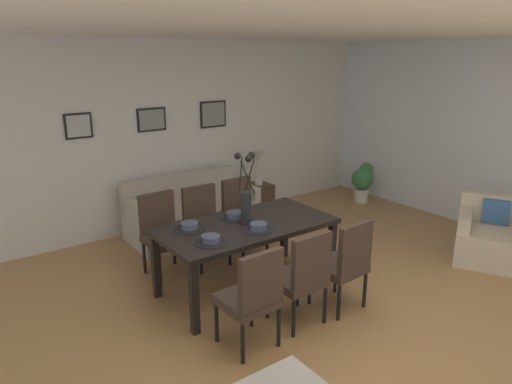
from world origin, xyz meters
name	(u,v)px	position (x,y,z in m)	size (l,w,h in m)	color
ground_plane	(317,325)	(0.00, 0.00, 0.00)	(9.00, 9.00, 0.00)	#A87A47
back_wall_panel	(160,136)	(0.00, 3.25, 1.30)	(9.00, 0.10, 2.60)	silver
side_window_wall	(498,139)	(3.65, 0.40, 1.30)	(0.10, 6.30, 2.60)	white
ceiling_panel	(296,24)	(0.00, 0.40, 2.64)	(9.00, 7.20, 0.08)	white
dining_table	(246,231)	(-0.13, 0.95, 0.66)	(1.80, 0.93, 0.74)	black
dining_chair_near_left	(253,294)	(-0.68, 0.07, 0.51)	(0.46, 0.46, 0.92)	#3D2D23
dining_chair_near_right	(162,230)	(-0.67, 1.83, 0.51)	(0.46, 0.46, 0.92)	#3D2D23
dining_chair_far_left	(302,274)	(-0.11, 0.10, 0.51)	(0.44, 0.44, 0.92)	#3D2D23
dining_chair_far_right	(204,221)	(-0.15, 1.80, 0.51)	(0.45, 0.45, 0.92)	#3D2D23
dining_chair_mid_left	(345,261)	(0.40, 0.07, 0.51)	(0.46, 0.46, 0.92)	#3D2D23
dining_chair_mid_right	(242,212)	(0.41, 1.83, 0.51)	(0.46, 0.46, 0.92)	#3D2D23
centerpiece_vase	(246,197)	(-0.13, 0.95, 1.02)	(0.21, 0.23, 0.73)	#232326
placemat_near_left	(211,242)	(-0.67, 0.74, 0.74)	(0.32, 0.32, 0.01)	black
bowl_near_left	(211,238)	(-0.67, 0.74, 0.78)	(0.17, 0.17, 0.07)	#475166
placemat_near_right	(190,229)	(-0.67, 1.16, 0.74)	(0.32, 0.32, 0.01)	black
bowl_near_right	(189,225)	(-0.67, 1.16, 0.78)	(0.17, 0.17, 0.07)	#475166
placemat_far_left	(258,229)	(-0.13, 0.74, 0.74)	(0.32, 0.32, 0.01)	black
bowl_far_left	(258,226)	(-0.13, 0.74, 0.78)	(0.17, 0.17, 0.07)	#475166
placemat_far_right	(235,218)	(-0.13, 1.16, 0.74)	(0.32, 0.32, 0.01)	black
bowl_far_right	(235,214)	(-0.13, 1.16, 0.78)	(0.17, 0.17, 0.07)	#475166
sofa	(191,214)	(0.15, 2.70, 0.28)	(1.71, 0.84, 0.80)	#B2A899
side_table	(258,201)	(1.30, 2.69, 0.26)	(0.36, 0.36, 0.52)	#3D2D23
table_lamp	(259,160)	(1.30, 2.69, 0.89)	(0.22, 0.22, 0.51)	beige
armchair	(493,237)	(2.69, -0.18, 0.29)	(1.09, 1.09, 0.75)	beige
framed_picture_left	(78,126)	(-1.10, 3.18, 1.55)	(0.33, 0.03, 0.31)	black
framed_picture_center	(152,120)	(-0.13, 3.18, 1.55)	(0.40, 0.03, 0.31)	black
framed_picture_right	(213,114)	(0.83, 3.18, 1.55)	(0.42, 0.03, 0.38)	black
potted_plant	(363,180)	(3.16, 2.28, 0.37)	(0.36, 0.36, 0.67)	silver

